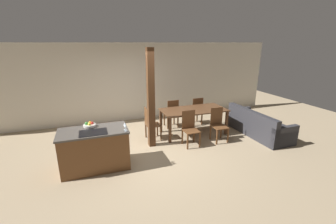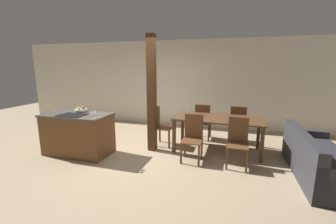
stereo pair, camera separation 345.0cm
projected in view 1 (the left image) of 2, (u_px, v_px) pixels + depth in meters
ground_plane at (149, 151)px, 5.80m from camera, size 16.00×16.00×0.00m
wall_back at (128, 83)px, 7.85m from camera, size 11.20×0.08×2.70m
kitchen_island at (95, 149)px, 4.94m from camera, size 1.46×0.78×0.91m
fruit_bowl at (89, 125)px, 4.98m from camera, size 0.27×0.27×0.11m
wine_glass_near at (126, 126)px, 4.70m from camera, size 0.07×0.07×0.16m
wine_glass_middle at (125, 124)px, 4.77m from camera, size 0.07×0.07×0.16m
dining_table at (194, 112)px, 6.79m from camera, size 1.95×0.95×0.77m
dining_chair_near_left at (190, 128)px, 6.07m from camera, size 0.40×0.40×0.94m
dining_chair_near_right at (218, 124)px, 6.35m from camera, size 0.40×0.40×0.94m
dining_chair_far_left at (172, 113)px, 7.33m from camera, size 0.40×0.40×0.94m
dining_chair_far_right at (196, 111)px, 7.61m from camera, size 0.40×0.40×0.94m
dining_chair_head_end at (150, 123)px, 6.41m from camera, size 0.40×0.40×0.94m
couch at (258, 126)px, 6.80m from camera, size 0.87×2.05×0.79m
timber_post at (151, 99)px, 5.78m from camera, size 0.17×0.17×2.59m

